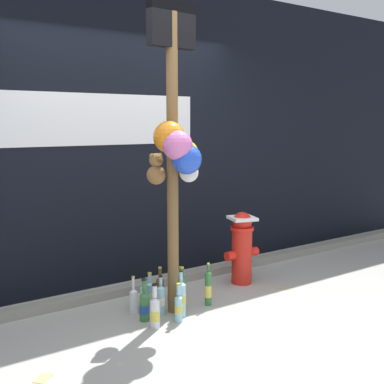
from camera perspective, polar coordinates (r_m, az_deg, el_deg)
name	(u,v)px	position (r m, az deg, el deg)	size (l,w,h in m)	color
ground_plane	(197,325)	(4.05, 0.58, -15.41)	(14.00, 14.00, 0.00)	#9E9B93
building_wall	(117,133)	(4.92, -8.84, 6.94)	(10.00, 0.21, 3.05)	black
curb_strip	(140,287)	(4.81, -6.18, -11.07)	(8.00, 0.12, 0.08)	gray
memorial_post	(176,140)	(3.93, -1.92, 6.16)	(0.45, 0.46, 2.58)	brown
fire_hydrant	(242,246)	(4.93, 5.92, -6.36)	(0.39, 0.31, 0.74)	red
bottle_0	(160,289)	(4.46, -3.79, -11.37)	(0.07, 0.07, 0.34)	brown
bottle_1	(150,294)	(4.37, -4.99, -11.88)	(0.07, 0.07, 0.32)	#93CCE0
bottle_2	(208,288)	(4.40, 1.93, -11.31)	(0.06, 0.06, 0.39)	#337038
bottle_3	(144,305)	(4.10, -5.65, -13.19)	(0.08, 0.08, 0.36)	#337038
bottle_4	(155,312)	(3.96, -4.41, -13.94)	(0.08, 0.08, 0.36)	silver
bottle_5	(161,299)	(4.21, -3.70, -12.53)	(0.07, 0.07, 0.34)	#93CCE0
bottle_6	(134,299)	(4.28, -6.93, -12.49)	(0.07, 0.07, 0.32)	silver
bottle_7	(179,287)	(4.54, -1.55, -11.17)	(0.08, 0.08, 0.30)	silver
bottle_8	(181,290)	(4.36, -1.26, -11.53)	(0.08, 0.08, 0.36)	#337038
bottle_9	(179,307)	(4.06, -1.60, -13.44)	(0.07, 0.07, 0.33)	#93CCE0
bottle_10	(181,298)	(4.15, -1.30, -12.45)	(0.08, 0.08, 0.40)	#93CCE0
bottle_11	(144,298)	(4.30, -5.73, -12.40)	(0.06, 0.06, 0.30)	#B2DBEA
litter_0	(43,378)	(3.44, -17.21, -20.28)	(0.12, 0.08, 0.01)	tan
litter_1	(134,307)	(4.43, -6.84, -13.31)	(0.06, 0.05, 0.01)	silver
litter_2	(283,288)	(4.94, 10.70, -11.08)	(0.15, 0.04, 0.01)	tan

